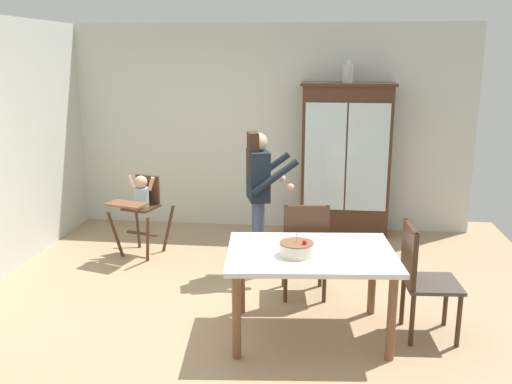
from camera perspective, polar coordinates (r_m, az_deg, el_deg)
ground_plane at (r=5.28m, az=-1.57°, el=-11.89°), size 6.24×6.24×0.00m
wall_back at (r=7.42m, az=1.33°, el=6.59°), size 5.32×0.06×2.70m
china_cabinet at (r=7.19m, az=9.17°, el=3.26°), size 1.17×0.48×1.97m
ceramic_vase at (r=7.08m, az=9.39°, el=12.02°), size 0.13×0.13×0.27m
high_chair_with_toddler at (r=6.57m, az=-11.74°, el=-0.87°), size 0.71×0.79×0.95m
adult_person at (r=5.79m, az=0.30°, el=0.65°), size 0.60×0.59×1.53m
dining_table at (r=4.61m, az=5.66°, el=-7.21°), size 1.45×1.10×0.74m
birthday_cake at (r=4.46m, az=4.20°, el=-5.84°), size 0.28×0.28×0.19m
dining_chair_far_side at (r=5.30m, az=5.06°, el=-5.35°), size 0.49×0.49×0.96m
dining_chair_right_end at (r=4.80m, az=16.52°, el=-7.99°), size 0.47×0.47×0.96m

